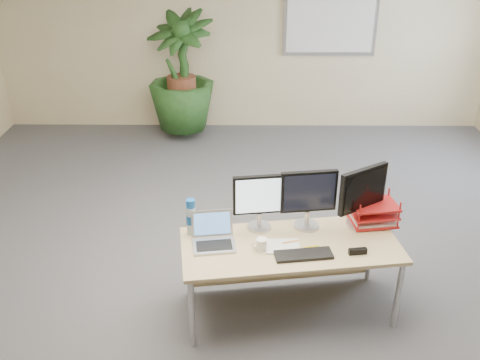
{
  "coord_description": "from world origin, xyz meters",
  "views": [
    {
      "loc": [
        0.03,
        -3.61,
        2.93
      ],
      "look_at": [
        -0.01,
        0.35,
        0.92
      ],
      "focal_mm": 40.0,
      "sensor_mm": 36.0,
      "label": 1
    }
  ],
  "objects_px": {
    "floor_plant": "(182,86)",
    "monitor_right": "(309,196)",
    "desk": "(287,252)",
    "laptop": "(213,236)",
    "monitor_left": "(260,199)"
  },
  "relations": [
    {
      "from": "monitor_left",
      "to": "laptop",
      "type": "xyz_separation_m",
      "value": [
        -0.36,
        -0.21,
        -0.21
      ]
    },
    {
      "from": "floor_plant",
      "to": "monitor_right",
      "type": "relative_size",
      "value": 3.02
    },
    {
      "from": "desk",
      "to": "monitor_right",
      "type": "bearing_deg",
      "value": 45.51
    },
    {
      "from": "floor_plant",
      "to": "monitor_right",
      "type": "distance_m",
      "value": 3.72
    },
    {
      "from": "laptop",
      "to": "floor_plant",
      "type": "bearing_deg",
      "value": 99.78
    },
    {
      "from": "desk",
      "to": "floor_plant",
      "type": "relative_size",
      "value": 1.17
    },
    {
      "from": "monitor_left",
      "to": "laptop",
      "type": "distance_m",
      "value": 0.46
    },
    {
      "from": "floor_plant",
      "to": "monitor_right",
      "type": "xyz_separation_m",
      "value": [
        1.37,
        -3.45,
        0.18
      ]
    },
    {
      "from": "floor_plant",
      "to": "monitor_right",
      "type": "height_order",
      "value": "floor_plant"
    },
    {
      "from": "desk",
      "to": "laptop",
      "type": "distance_m",
      "value": 0.62
    },
    {
      "from": "monitor_right",
      "to": "monitor_left",
      "type": "bearing_deg",
      "value": -176.62
    },
    {
      "from": "monitor_left",
      "to": "monitor_right",
      "type": "relative_size",
      "value": 0.94
    },
    {
      "from": "floor_plant",
      "to": "laptop",
      "type": "distance_m",
      "value": 3.74
    },
    {
      "from": "monitor_right",
      "to": "laptop",
      "type": "relative_size",
      "value": 1.4
    },
    {
      "from": "desk",
      "to": "laptop",
      "type": "height_order",
      "value": "laptop"
    }
  ]
}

